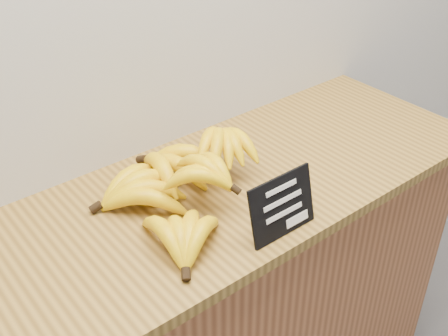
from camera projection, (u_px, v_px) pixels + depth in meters
counter at (213, 326)px, 1.61m from camera, size 1.42×0.50×0.90m
counter_top at (211, 195)px, 1.35m from camera, size 1.52×0.54×0.03m
chalkboard_sign at (282, 206)px, 1.18m from camera, size 0.17×0.04×0.13m
banana_pile at (181, 180)px, 1.29m from camera, size 0.49×0.41×0.12m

